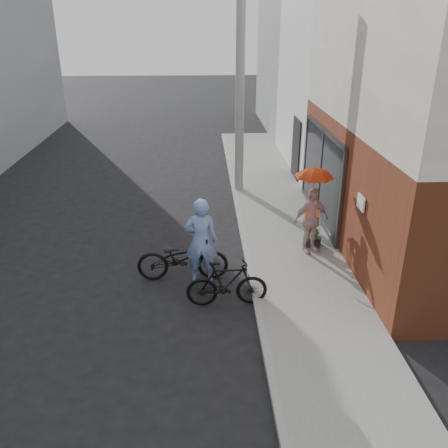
{
  "coord_description": "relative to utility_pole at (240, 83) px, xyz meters",
  "views": [
    {
      "loc": [
        -0.09,
        -8.75,
        5.33
      ],
      "look_at": [
        0.37,
        0.87,
        1.1
      ],
      "focal_mm": 38.0,
      "sensor_mm": 36.0,
      "label": 1
    }
  ],
  "objects": [
    {
      "name": "utility_pole",
      "position": [
        0.0,
        0.0,
        0.0
      ],
      "size": [
        0.28,
        0.28,
        7.0
      ],
      "primitive_type": "cylinder",
      "color": "#9E9E99",
      "rests_on": "ground"
    },
    {
      "name": "parasol",
      "position": [
        1.34,
        -4.6,
        -1.39
      ],
      "size": [
        0.85,
        0.85,
        0.75
      ],
      "primitive_type": "imported",
      "color": "#D74819",
      "rests_on": "kimono_woman"
    },
    {
      "name": "officer",
      "position": [
        -1.25,
        -5.69,
        -2.54
      ],
      "size": [
        0.72,
        0.48,
        1.93
      ],
      "primitive_type": "imported",
      "rotation": [
        0.0,
        0.0,
        3.11
      ],
      "color": "#7694D3",
      "rests_on": "ground"
    },
    {
      "name": "ground",
      "position": [
        -1.1,
        -6.0,
        -3.5
      ],
      "size": [
        80.0,
        80.0,
        0.0
      ],
      "primitive_type": "plane",
      "color": "black",
      "rests_on": "ground"
    },
    {
      "name": "plaster_building",
      "position": [
        6.1,
        3.0,
        0.0
      ],
      "size": [
        8.0,
        6.0,
        7.0
      ],
      "primitive_type": "cube",
      "color": "white",
      "rests_on": "ground"
    },
    {
      "name": "sidewalk",
      "position": [
        1.0,
        -4.0,
        -3.44
      ],
      "size": [
        2.2,
        24.0,
        0.12
      ],
      "primitive_type": "cube",
      "color": "gray",
      "rests_on": "ground"
    },
    {
      "name": "kimono_woman",
      "position": [
        1.34,
        -4.6,
        -2.57
      ],
      "size": [
        1.02,
        0.72,
        1.61
      ],
      "primitive_type": "imported",
      "rotation": [
        0.0,
        0.0,
        0.39
      ],
      "color": "beige",
      "rests_on": "sidewalk"
    },
    {
      "name": "bike_left",
      "position": [
        -1.66,
        -5.59,
        -2.98
      ],
      "size": [
        1.99,
        0.71,
        1.04
      ],
      "primitive_type": "imported",
      "rotation": [
        0.0,
        0.0,
        1.58
      ],
      "color": "black",
      "rests_on": "ground"
    },
    {
      "name": "east_building_far",
      "position": [
        6.1,
        10.0,
        0.0
      ],
      "size": [
        8.0,
        8.0,
        7.0
      ],
      "primitive_type": "cube",
      "color": "gray",
      "rests_on": "ground"
    },
    {
      "name": "potted_plant",
      "position": [
        1.51,
        -4.31,
        -2.92
      ],
      "size": [
        0.49,
        0.43,
        0.55
      ],
      "primitive_type": "imported",
      "color": "#42722D",
      "rests_on": "planter"
    },
    {
      "name": "bike_right",
      "position": [
        -0.75,
        -6.67,
        -3.01
      ],
      "size": [
        1.63,
        0.5,
        0.97
      ],
      "primitive_type": "imported",
      "rotation": [
        0.0,
        0.0,
        1.6
      ],
      "color": "black",
      "rests_on": "ground"
    },
    {
      "name": "curb",
      "position": [
        -0.16,
        -4.0,
        -3.44
      ],
      "size": [
        0.12,
        24.0,
        0.12
      ],
      "primitive_type": "cube",
      "color": "#9E9E99",
      "rests_on": "ground"
    },
    {
      "name": "planter",
      "position": [
        1.51,
        -4.31,
        -3.29
      ],
      "size": [
        0.46,
        0.46,
        0.19
      ],
      "primitive_type": "cube",
      "rotation": [
        0.0,
        0.0,
        -0.39
      ],
      "color": "black",
      "rests_on": "sidewalk"
    }
  ]
}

